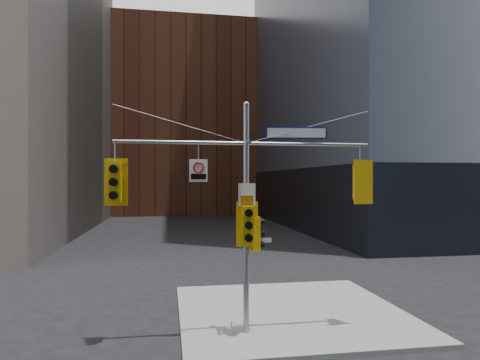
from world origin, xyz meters
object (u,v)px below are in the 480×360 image
object	(u,v)px
traffic_light_east_arm	(360,182)
traffic_light_pole_side	(256,234)
signal_assembly	(246,194)
traffic_light_west_arm	(115,182)
regulatory_sign_arm	(198,170)
street_sign_blade	(296,133)
traffic_light_pole_front	(248,225)

from	to	relation	value
traffic_light_east_arm	traffic_light_pole_side	world-z (taller)	traffic_light_east_arm
signal_assembly	traffic_light_east_arm	distance (m)	3.77
traffic_light_west_arm	regulatory_sign_arm	world-z (taller)	traffic_light_west_arm
traffic_light_east_arm	traffic_light_pole_side	size ratio (longest dim) A/B	1.34
traffic_light_east_arm	street_sign_blade	distance (m)	2.64
traffic_light_west_arm	traffic_light_pole_front	distance (m)	4.15
signal_assembly	traffic_light_pole_front	size ratio (longest dim) A/B	5.75
traffic_light_west_arm	traffic_light_pole_side	distance (m)	4.55
traffic_light_west_arm	traffic_light_east_arm	xyz separation A→B (m)	(7.68, -0.01, 0.00)
traffic_light_west_arm	street_sign_blade	size ratio (longest dim) A/B	0.73
signal_assembly	traffic_light_pole_side	world-z (taller)	signal_assembly
signal_assembly	traffic_light_pole_side	xyz separation A→B (m)	(0.32, 0.01, -1.22)
traffic_light_west_arm	traffic_light_pole_side	bearing A→B (deg)	3.57
traffic_light_pole_front	street_sign_blade	xyz separation A→B (m)	(1.61, 0.27, 2.85)
signal_assembly	street_sign_blade	distance (m)	2.51
traffic_light_east_arm	traffic_light_pole_side	xyz separation A→B (m)	(-3.42, 0.01, -1.61)
traffic_light_pole_front	regulatory_sign_arm	size ratio (longest dim) A/B	2.03
traffic_light_pole_side	regulatory_sign_arm	world-z (taller)	regulatory_sign_arm
traffic_light_west_arm	regulatory_sign_arm	size ratio (longest dim) A/B	2.07
traffic_light_pole_side	street_sign_blade	xyz separation A→B (m)	(1.28, -0.01, 3.16)
signal_assembly	traffic_light_east_arm	world-z (taller)	signal_assembly
signal_assembly	traffic_light_pole_front	xyz separation A→B (m)	(0.00, -0.27, -0.91)
signal_assembly	traffic_light_west_arm	size ratio (longest dim) A/B	5.63
street_sign_blade	regulatory_sign_arm	distance (m)	3.30
signal_assembly	traffic_light_pole_front	world-z (taller)	signal_assembly
traffic_light_pole_front	regulatory_sign_arm	world-z (taller)	regulatory_sign_arm
traffic_light_east_arm	street_sign_blade	size ratio (longest dim) A/B	0.73
street_sign_blade	regulatory_sign_arm	xyz separation A→B (m)	(-3.09, -0.02, -1.18)
signal_assembly	street_sign_blade	size ratio (longest dim) A/B	4.10
street_sign_blade	traffic_light_pole_front	bearing A→B (deg)	-163.32
traffic_light_pole_side	street_sign_blade	distance (m)	3.41
signal_assembly	traffic_light_west_arm	world-z (taller)	signal_assembly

